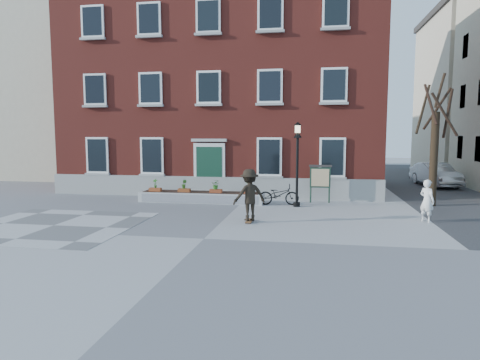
% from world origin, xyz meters
% --- Properties ---
extents(ground, '(100.00, 100.00, 0.00)m').
position_xyz_m(ground, '(0.00, 0.00, 0.00)').
color(ground, gray).
rests_on(ground, ground).
extents(checker_patch, '(6.00, 6.00, 0.01)m').
position_xyz_m(checker_patch, '(-6.00, 1.00, 0.01)').
color(checker_patch, '#5A5A5D').
rests_on(checker_patch, ground).
extents(distant_building, '(10.00, 12.00, 13.00)m').
position_xyz_m(distant_building, '(-18.00, 20.00, 6.50)').
color(distant_building, beige).
rests_on(distant_building, ground).
extents(bicycle, '(1.96, 0.86, 1.00)m').
position_xyz_m(bicycle, '(1.86, 7.02, 0.50)').
color(bicycle, black).
rests_on(bicycle, ground).
extents(parked_car, '(2.39, 4.79, 1.51)m').
position_xyz_m(parked_car, '(11.26, 16.04, 0.75)').
color(parked_car, '#AFB2B4').
rests_on(parked_car, ground).
extents(bystander, '(0.69, 0.71, 1.65)m').
position_xyz_m(bystander, '(7.79, 4.04, 0.83)').
color(bystander, white).
rests_on(bystander, ground).
extents(brick_building, '(18.40, 10.85, 12.60)m').
position_xyz_m(brick_building, '(-2.00, 13.98, 6.30)').
color(brick_building, maroon).
rests_on(brick_building, ground).
extents(planter_assembly, '(6.20, 1.12, 1.15)m').
position_xyz_m(planter_assembly, '(-1.99, 7.18, 0.31)').
color(planter_assembly, beige).
rests_on(planter_assembly, ground).
extents(bare_tree, '(1.83, 1.83, 6.16)m').
position_xyz_m(bare_tree, '(9.01, 8.01, 2.79)').
color(bare_tree, '#2E2114').
rests_on(bare_tree, ground).
extents(lamp_post, '(0.40, 0.40, 3.93)m').
position_xyz_m(lamp_post, '(2.72, 6.73, 2.54)').
color(lamp_post, black).
rests_on(lamp_post, ground).
extents(notice_board, '(1.10, 0.16, 1.87)m').
position_xyz_m(notice_board, '(3.80, 8.04, 1.26)').
color(notice_board, '#1A3526').
rests_on(notice_board, ground).
extents(skateboarder, '(1.47, 1.26, 2.05)m').
position_xyz_m(skateboarder, '(1.07, 2.83, 1.06)').
color(skateboarder, brown).
rests_on(skateboarder, ground).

